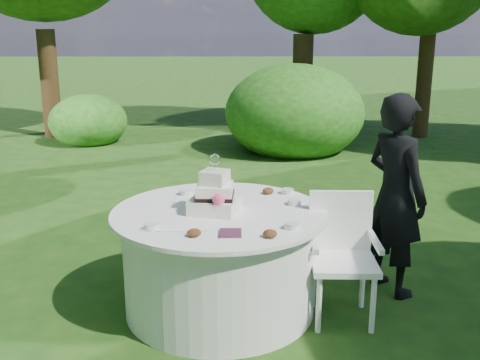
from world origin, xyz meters
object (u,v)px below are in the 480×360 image
guest (396,195)px  chair (342,247)px  napkins (230,233)px  table (220,260)px  cake (215,197)px

guest → chair: 0.68m
chair → napkins: bearing=-154.2°
table → chair: bearing=-6.1°
guest → chair: bearing=100.6°
cake → chair: bearing=-4.7°
guest → table: bearing=73.6°
guest → table: (-1.36, -0.30, -0.40)m
napkins → cake: 0.49m
napkins → guest: size_ratio=0.09×
table → cake: cake is taller
guest → napkins: bearing=92.6°
guest → cake: size_ratio=3.69×
guest → chair: guest is taller
table → chair: 0.90m
napkins → cake: bearing=103.5°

